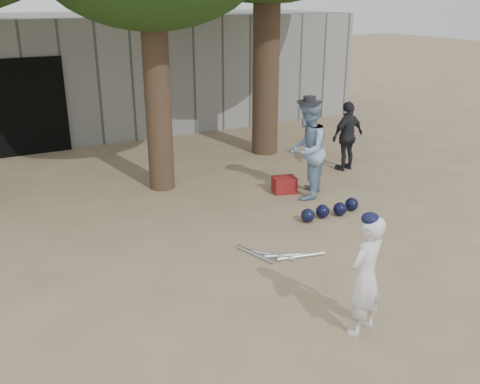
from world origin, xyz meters
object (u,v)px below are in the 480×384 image
boy_player (365,276)px  spectator_dark (347,136)px  spectator_blue (307,150)px  red_bag (284,185)px

boy_player → spectator_dark: size_ratio=0.95×
spectator_blue → spectator_dark: bearing=164.6°
spectator_dark → red_bag: bearing=7.6°
red_bag → boy_player: bearing=-111.6°
spectator_dark → red_bag: (-1.91, -0.58, -0.58)m
spectator_blue → red_bag: (-0.22, 0.38, -0.74)m
spectator_blue → red_bag: spectator_blue is taller
boy_player → spectator_blue: 4.21m
boy_player → spectator_blue: spectator_blue is taller
spectator_dark → red_bag: spectator_dark is taller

